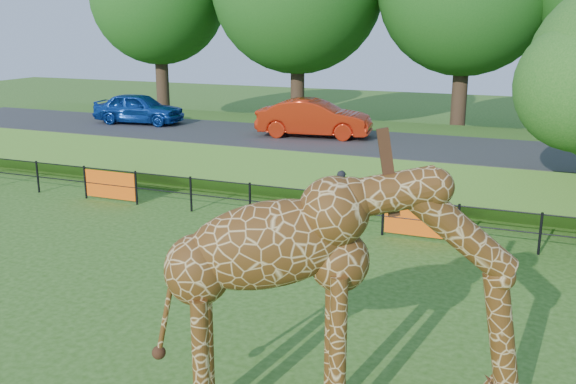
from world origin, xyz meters
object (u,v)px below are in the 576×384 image
object	(u,v)px
giraffe	(348,300)
car_red	(314,118)
visitor	(341,196)
car_blue	(139,108)

from	to	relation	value
giraffe	car_red	distance (m)	15.91
giraffe	car_red	size ratio (longest dim) A/B	1.25
car_red	visitor	xyz separation A→B (m)	(2.86, -5.54, -1.36)
giraffe	car_blue	distance (m)	20.49
giraffe	visitor	size ratio (longest dim) A/B	3.50
visitor	car_red	bearing A→B (deg)	-48.07
giraffe	car_blue	world-z (taller)	giraffe
car_blue	visitor	distance (m)	12.43
car_blue	car_red	world-z (taller)	car_red
giraffe	car_red	xyz separation A→B (m)	(-5.88, 14.79, 0.21)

